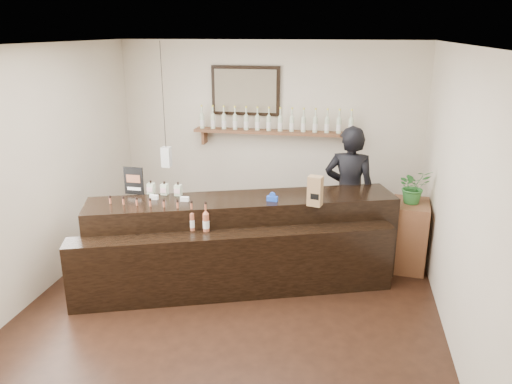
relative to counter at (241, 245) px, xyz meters
The scene contains 10 objects.
ground 0.74m from the counter, 87.42° to the right, with size 5.00×5.00×0.00m, color black.
room_shell 1.35m from the counter, 87.42° to the right, with size 5.00×5.00×5.00m.
back_wall_decor 2.21m from the counter, 93.59° to the left, with size 2.66×0.96×1.69m.
counter is the anchor object (origin of this frame).
promo_sign 1.51m from the counter, behind, with size 0.24×0.03×0.34m.
paper_bag 1.12m from the counter, ahead, with size 0.18×0.15×0.35m.
tape_dispenser 0.70m from the counter, 14.57° to the left, with size 0.13×0.06×0.11m.
side_cabinet 2.17m from the counter, 20.95° to the left, with size 0.50×0.64×0.88m.
potted_plant 2.25m from the counter, 20.95° to the left, with size 0.39×0.34×0.43m, color #2C6F2D.
shopkeeper 1.67m from the counter, 38.34° to the left, with size 0.74×0.48×2.02m, color black.
Camera 1 is at (1.16, -4.79, 2.94)m, focal length 35.00 mm.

